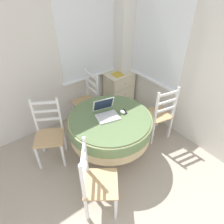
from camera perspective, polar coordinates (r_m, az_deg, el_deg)
The scene contains 11 objects.
corner_room_shell at distance 2.75m, azimuth 5.50°, elevation 10.51°, with size 4.52×5.23×2.55m.
round_dining_table at distance 2.94m, azimuth -0.56°, elevation -3.73°, with size 1.23×1.23×0.73m.
laptop at distance 2.85m, azimuth -1.70°, elevation -0.13°, with size 0.38×0.38×0.24m.
computer_mouse at distance 2.91m, azimuth 3.05°, elevation 0.03°, with size 0.06×0.09×0.05m.
cell_phone at distance 2.95m, azimuth 3.52°, elevation 0.16°, with size 0.08×0.12×0.01m.
dining_chair_near_back_window at distance 3.67m, azimuth -7.11°, elevation 3.15°, with size 0.40×0.42×1.02m.
dining_chair_near_right_window at distance 3.39m, azimuth 13.28°, elevation -0.76°, with size 0.48×0.46×1.02m.
dining_chair_camera_near at distance 2.43m, azimuth -4.36°, elevation -19.43°, with size 0.56×0.56×1.02m.
dining_chair_left_flank at distance 3.09m, azimuth -17.44°, elevation -6.07°, with size 0.55×0.54×1.02m.
corner_cabinet at distance 4.17m, azimuth 1.99°, elevation 6.34°, with size 0.56×0.42×0.75m.
book_on_cabinet at distance 3.92m, azimuth 1.61°, elevation 10.69°, with size 0.16×0.19×0.02m.
Camera 1 is at (-0.33, 0.37, 2.49)m, focal length 32.00 mm.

